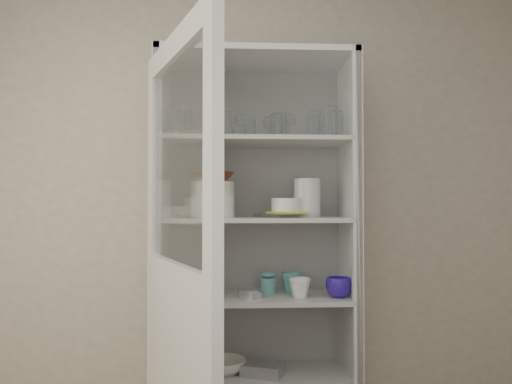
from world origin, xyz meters
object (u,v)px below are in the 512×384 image
(goblet_1, at_px, (241,126))
(yellow_trivet, at_px, (286,212))
(cupboard_door, at_px, (177,323))
(cream_bowl, at_px, (212,189))
(white_ramekin, at_px, (286,205))
(mug_teal, at_px, (292,282))
(goblet_2, at_px, (269,128))
(cream_dish, at_px, (225,366))
(plate_stack_front, at_px, (212,206))
(teal_jar, at_px, (268,284))
(plate_stack_back, at_px, (181,212))
(pantry_cabinet, at_px, (255,278))
(white_canister, at_px, (176,282))
(tin_box, at_px, (263,369))
(goblet_3, at_px, (289,126))
(goblet_0, at_px, (189,128))
(mug_white, at_px, (300,288))
(measuring_cups, at_px, (248,294))
(terracotta_bowl, at_px, (212,177))
(grey_bowl_stack, at_px, (307,198))
(glass_platter, at_px, (286,215))
(mug_blue, at_px, (339,287))

(goblet_1, xyz_separation_m, yellow_trivet, (0.23, -0.11, -0.46))
(cupboard_door, bearing_deg, cream_bowl, 147.92)
(white_ramekin, relative_size, mug_teal, 1.36)
(goblet_2, distance_m, cream_dish, 1.27)
(cream_dish, bearing_deg, plate_stack_front, -133.12)
(teal_jar, bearing_deg, plate_stack_back, 168.75)
(pantry_cabinet, distance_m, white_canister, 0.41)
(goblet_1, height_order, tin_box, goblet_1)
(goblet_3, bearing_deg, plate_stack_back, 175.14)
(goblet_0, relative_size, plate_stack_back, 0.78)
(mug_white, distance_m, tin_box, 0.46)
(goblet_0, distance_m, cream_bowl, 0.39)
(goblet_1, xyz_separation_m, measuring_cups, (0.03, -0.18, -0.86))
(goblet_2, height_order, terracotta_bowl, goblet_2)
(cupboard_door, xyz_separation_m, goblet_0, (-0.02, 0.74, 0.87))
(grey_bowl_stack, distance_m, white_canister, 0.80)
(cream_bowl, distance_m, white_ramekin, 0.39)
(cream_bowl, xyz_separation_m, mug_teal, (0.42, 0.11, -0.49))
(pantry_cabinet, height_order, yellow_trivet, pantry_cabinet)
(tin_box, bearing_deg, cream_dish, 166.13)
(goblet_3, bearing_deg, terracotta_bowl, -163.08)
(plate_stack_front, relative_size, glass_platter, 0.66)
(glass_platter, xyz_separation_m, mug_teal, (0.04, 0.08, -0.36))
(pantry_cabinet, distance_m, measuring_cups, 0.17)
(cupboard_door, bearing_deg, tin_box, 127.32)
(mug_teal, xyz_separation_m, white_canister, (-0.60, -0.05, 0.01))
(goblet_2, bearing_deg, goblet_0, -178.11)
(white_canister, bearing_deg, goblet_3, 6.26)
(cupboard_door, xyz_separation_m, goblet_1, (0.26, 0.73, 0.87))
(pantry_cabinet, height_order, plate_stack_back, pantry_cabinet)
(white_ramekin, bearing_deg, measuring_cups, -161.06)
(goblet_3, bearing_deg, plate_stack_front, -163.08)
(cupboard_door, xyz_separation_m, goblet_3, (0.52, 0.71, 0.87))
(grey_bowl_stack, bearing_deg, cupboard_door, -132.95)
(pantry_cabinet, xyz_separation_m, white_ramekin, (0.15, -0.09, 0.38))
(pantry_cabinet, height_order, cream_bowl, pantry_cabinet)
(measuring_cups, height_order, cream_dish, measuring_cups)
(grey_bowl_stack, bearing_deg, goblet_3, 144.66)
(glass_platter, height_order, measuring_cups, glass_platter)
(glass_platter, bearing_deg, plate_stack_back, 165.61)
(glass_platter, height_order, grey_bowl_stack, grey_bowl_stack)
(yellow_trivet, distance_m, mug_teal, 0.38)
(plate_stack_front, xyz_separation_m, mug_blue, (0.63, -0.04, -0.41))
(mug_teal, distance_m, cream_dish, 0.55)
(goblet_3, distance_m, mug_teal, 0.83)
(grey_bowl_stack, bearing_deg, cream_bowl, -172.74)
(goblet_2, xyz_separation_m, plate_stack_back, (-0.47, 0.01, -0.45))
(mug_blue, bearing_deg, mug_white, -167.98)
(yellow_trivet, bearing_deg, pantry_cabinet, 150.34)
(mug_white, bearing_deg, teal_jar, 150.89)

